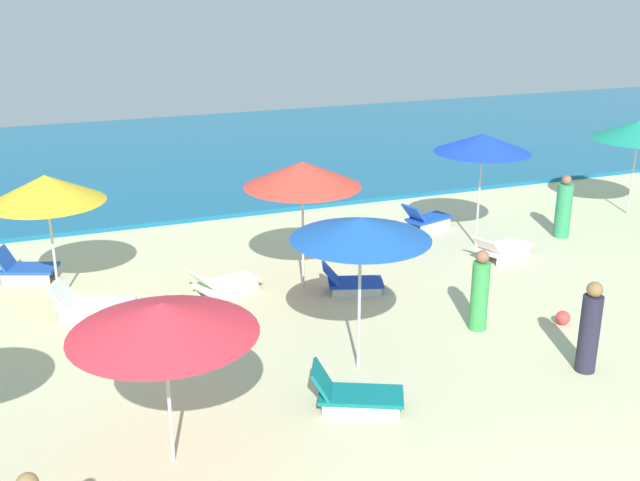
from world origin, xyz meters
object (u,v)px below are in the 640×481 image
umbrella_8 (361,228)px  beachgoer_3 (590,329)px  umbrella_0 (639,130)px  beachgoer_5 (563,209)px  umbrella_4 (302,174)px  beach_ball_0 (563,318)px  umbrella_3 (46,189)px  lounge_chair_7_0 (501,248)px  lounge_chair_7_1 (426,219)px  lounge_chair_4_0 (222,283)px  umbrella_7 (483,143)px  beachgoer_0 (480,292)px  lounge_chair_4_1 (351,282)px  lounge_chair_3_0 (25,268)px  lounge_chair_3_1 (91,304)px  lounge_chair_8_0 (353,394)px  umbrella_1 (163,318)px

umbrella_8 → beachgoer_3: umbrella_8 is taller
umbrella_0 → beachgoer_5: size_ratio=1.63×
umbrella_4 → beach_ball_0: umbrella_4 is taller
umbrella_3 → umbrella_8: bearing=-45.1°
umbrella_3 → lounge_chair_7_0: bearing=-6.0°
umbrella_4 → lounge_chair_7_1: size_ratio=1.87×
lounge_chair_7_0 → beachgoer_5: size_ratio=1.01×
lounge_chair_4_0 → umbrella_7: size_ratio=0.58×
umbrella_0 → umbrella_7: bearing=-172.3°
umbrella_4 → beachgoer_0: umbrella_4 is taller
umbrella_8 → beachgoer_3: size_ratio=1.66×
umbrella_8 → lounge_chair_4_1: bearing=69.3°
umbrella_0 → beach_ball_0: umbrella_0 is taller
umbrella_0 → lounge_chair_7_0: bearing=-161.7°
beachgoer_3 → beachgoer_5: 6.89m
lounge_chair_4_1 → beach_ball_0: (3.08, -2.80, -0.09)m
lounge_chair_7_0 → beachgoer_0: bearing=121.9°
lounge_chair_4_1 → lounge_chair_4_0: bearing=89.5°
lounge_chair_3_0 → lounge_chair_7_0: size_ratio=0.85×
umbrella_0 → lounge_chair_4_0: umbrella_0 is taller
lounge_chair_3_1 → lounge_chair_4_1: 5.09m
umbrella_0 → umbrella_4: (-9.93, -1.72, 0.14)m
umbrella_8 → beach_ball_0: size_ratio=9.74×
lounge_chair_7_0 → umbrella_4: bearing=72.0°
lounge_chair_3_0 → lounge_chair_8_0: 8.39m
lounge_chair_3_1 → lounge_chair_7_0: 9.01m
beachgoer_3 → beach_ball_0: (0.76, 1.55, -0.61)m
umbrella_0 → umbrella_7: 5.24m
umbrella_0 → lounge_chair_3_1: (-14.14, -1.60, -2.01)m
lounge_chair_8_0 → lounge_chair_3_1: bearing=60.8°
umbrella_7 → umbrella_8: 6.73m
umbrella_4 → beachgoer_5: 7.29m
beach_ball_0 → umbrella_7: bearing=79.2°
umbrella_3 → umbrella_8: umbrella_8 is taller
lounge_chair_3_0 → lounge_chair_4_1: (6.17, -3.05, -0.04)m
lounge_chair_4_0 → lounge_chair_7_0: (6.44, -0.25, -0.01)m
lounge_chair_3_0 → lounge_chair_4_1: size_ratio=0.99×
lounge_chair_4_1 → lounge_chair_8_0: bearing=175.1°
umbrella_0 → beach_ball_0: size_ratio=9.51×
umbrella_3 → lounge_chair_7_1: (8.90, 1.41, -2.04)m
beachgoer_5 → lounge_chair_8_0: bearing=-72.2°
lounge_chair_4_0 → umbrella_8: size_ratio=0.60×
umbrella_0 → lounge_chair_7_1: umbrella_0 is taller
lounge_chair_7_0 → lounge_chair_7_1: size_ratio=1.09×
umbrella_1 → umbrella_7: 10.25m
lounge_chair_3_0 → lounge_chair_3_1: size_ratio=0.81×
umbrella_1 → lounge_chair_4_0: bearing=69.3°
lounge_chair_3_0 → beachgoer_5: (12.38, -1.71, 0.44)m
lounge_chair_4_0 → beachgoer_5: beachgoer_5 is taller
lounge_chair_4_0 → lounge_chair_7_1: 6.19m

